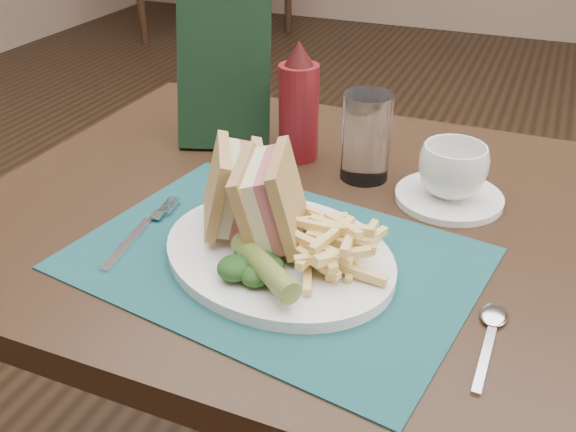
# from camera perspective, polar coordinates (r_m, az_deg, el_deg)

# --- Properties ---
(floor) EXTENTS (7.00, 7.00, 0.00)m
(floor) POSITION_cam_1_polar(r_m,az_deg,el_deg) (1.73, 7.34, -13.20)
(floor) COLOR black
(floor) RESTS_ON ground
(wall_back) EXTENTS (6.00, 0.00, 6.00)m
(wall_back) POSITION_cam_1_polar(r_m,az_deg,el_deg) (4.88, 19.35, 14.79)
(wall_back) COLOR gray
(wall_back) RESTS_ON ground
(table_main) EXTENTS (0.90, 0.75, 0.75)m
(table_main) POSITION_cam_1_polar(r_m,az_deg,el_deg) (1.13, 1.19, -15.81)
(table_main) COLOR black
(table_main) RESTS_ON ground
(placemat) EXTENTS (0.51, 0.40, 0.00)m
(placemat) POSITION_cam_1_polar(r_m,az_deg,el_deg) (0.78, -1.19, -3.80)
(placemat) COLOR #174649
(placemat) RESTS_ON table_main
(plate) EXTENTS (0.37, 0.33, 0.01)m
(plate) POSITION_cam_1_polar(r_m,az_deg,el_deg) (0.77, -0.86, -3.46)
(plate) COLOR white
(plate) RESTS_ON placemat
(sandwich_half_a) EXTENTS (0.12, 0.13, 0.11)m
(sandwich_half_a) POSITION_cam_1_polar(r_m,az_deg,el_deg) (0.78, -6.35, 2.40)
(sandwich_half_a) COLOR tan
(sandwich_half_a) RESTS_ON plate
(sandwich_half_b) EXTENTS (0.11, 0.13, 0.12)m
(sandwich_half_b) POSITION_cam_1_polar(r_m,az_deg,el_deg) (0.75, -3.15, 1.54)
(sandwich_half_b) COLOR tan
(sandwich_half_b) RESTS_ON plate
(kale_garnish) EXTENTS (0.11, 0.08, 0.03)m
(kale_garnish) POSITION_cam_1_polar(r_m,az_deg,el_deg) (0.71, -1.83, -4.58)
(kale_garnish) COLOR #183915
(kale_garnish) RESTS_ON plate
(pickle_spear) EXTENTS (0.11, 0.10, 0.03)m
(pickle_spear) POSITION_cam_1_polar(r_m,az_deg,el_deg) (0.70, -2.13, -4.48)
(pickle_spear) COLOR #5B732C
(pickle_spear) RESTS_ON plate
(fries_pile) EXTENTS (0.18, 0.20, 0.05)m
(fries_pile) POSITION_cam_1_polar(r_m,az_deg,el_deg) (0.74, 3.86, -2.08)
(fries_pile) COLOR #F5D47A
(fries_pile) RESTS_ON plate
(fork) EXTENTS (0.06, 0.17, 0.01)m
(fork) POSITION_cam_1_polar(r_m,az_deg,el_deg) (0.84, -12.95, -1.13)
(fork) COLOR silver
(fork) RESTS_ON placemat
(spoon) EXTENTS (0.04, 0.15, 0.01)m
(spoon) POSITION_cam_1_polar(r_m,az_deg,el_deg) (0.69, 17.39, -10.51)
(spoon) COLOR silver
(spoon) RESTS_ON table_main
(saucer) EXTENTS (0.16, 0.16, 0.01)m
(saucer) POSITION_cam_1_polar(r_m,az_deg,el_deg) (0.93, 14.10, 1.63)
(saucer) COLOR white
(saucer) RESTS_ON table_main
(coffee_cup) EXTENTS (0.13, 0.13, 0.07)m
(coffee_cup) POSITION_cam_1_polar(r_m,az_deg,el_deg) (0.91, 14.43, 3.94)
(coffee_cup) COLOR white
(coffee_cup) RESTS_ON saucer
(drinking_glass) EXTENTS (0.09, 0.09, 0.13)m
(drinking_glass) POSITION_cam_1_polar(r_m,az_deg,el_deg) (0.95, 6.96, 7.00)
(drinking_glass) COLOR white
(drinking_glass) RESTS_ON table_main
(ketchup_bottle) EXTENTS (0.07, 0.07, 0.19)m
(ketchup_bottle) POSITION_cam_1_polar(r_m,az_deg,el_deg) (0.99, 0.96, 10.14)
(ketchup_bottle) COLOR maroon
(ketchup_bottle) RESTS_ON table_main
(check_presenter) EXTENTS (0.17, 0.13, 0.24)m
(check_presenter) POSITION_cam_1_polar(r_m,az_deg,el_deg) (1.05, -5.71, 12.54)
(check_presenter) COLOR black
(check_presenter) RESTS_ON table_main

